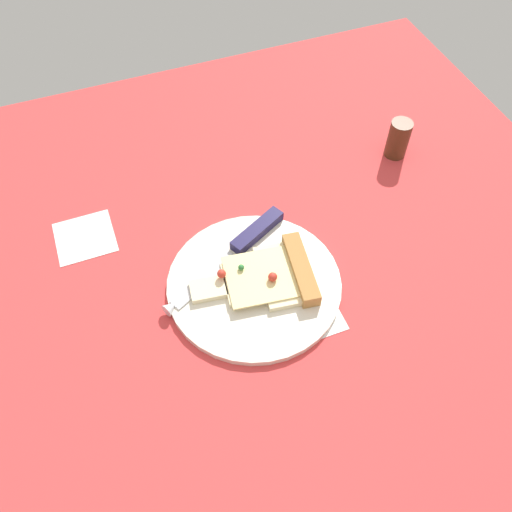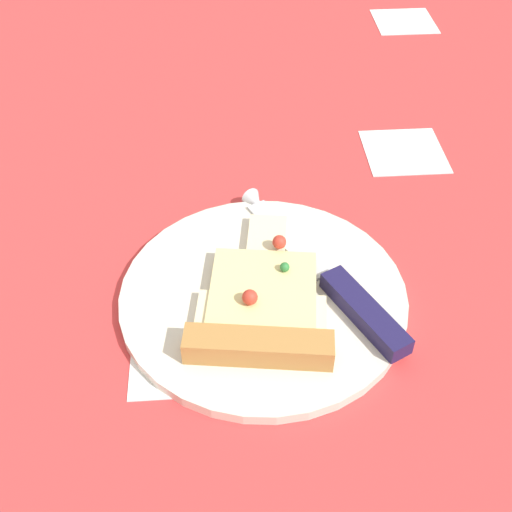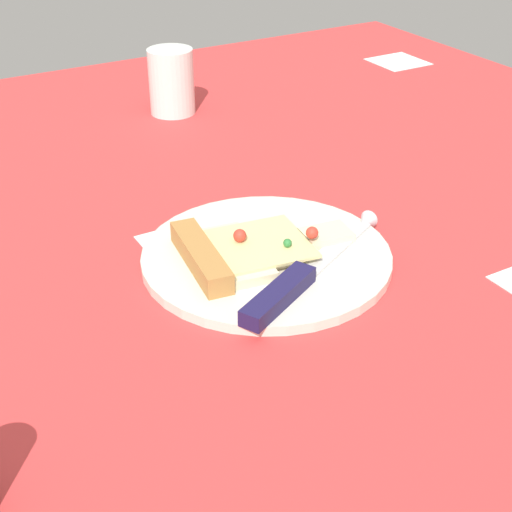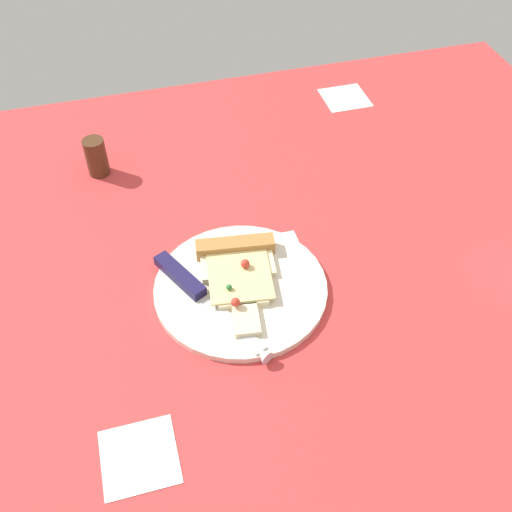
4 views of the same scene
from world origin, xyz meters
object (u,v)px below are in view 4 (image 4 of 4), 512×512
pizza_slice (238,269)px  plate (241,288)px  knife (199,294)px  pepper_shaker (96,157)px

pizza_slice → plate: bearing=90.1°
knife → pizza_slice: bearing=177.6°
knife → pepper_shaker: (-11.27, 33.81, 1.82)cm
pizza_slice → pepper_shaker: size_ratio=2.63×
knife → pepper_shaker: size_ratio=3.22×
plate → pizza_slice: 2.90cm
pizza_slice → knife: (-6.56, -2.99, -0.19)cm
knife → pepper_shaker: bearing=-98.5°
plate → knife: knife is taller
pizza_slice → pepper_shaker: bearing=-52.2°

